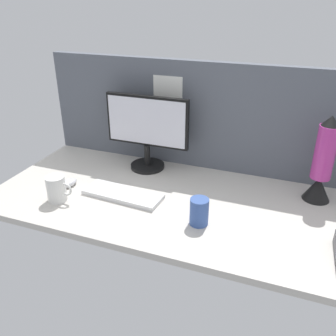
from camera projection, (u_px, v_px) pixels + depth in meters
ground_plane at (187, 203)px, 163.17cm from camera, size 180.00×80.00×3.00cm
cubicle_wall_back at (211, 117)px, 181.80cm from camera, size 180.00×5.50×55.25cm
monitor at (147, 129)px, 183.59cm from camera, size 44.13×18.00×38.91cm
keyboard at (123, 194)px, 164.99cm from camera, size 37.77×15.39×2.00cm
mouse at (68, 183)px, 173.29cm from camera, size 7.81×10.69×3.40cm
mug_ceramic_blue at (199, 212)px, 143.43cm from camera, size 7.63×7.63×11.43cm
mug_ceramic_white at (57, 189)px, 159.60cm from camera, size 12.42×8.50×11.91cm
lava_lamp at (322, 166)px, 156.00cm from camera, size 12.08×12.08×39.52cm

